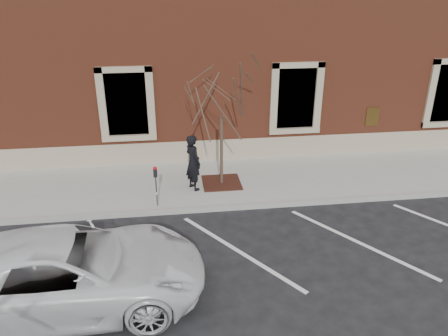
{
  "coord_description": "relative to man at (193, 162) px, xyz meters",
  "views": [
    {
      "loc": [
        -1.57,
        -11.41,
        6.45
      ],
      "look_at": [
        0.0,
        0.6,
        1.1
      ],
      "focal_mm": 35.0,
      "sensor_mm": 36.0,
      "label": 1
    }
  ],
  "objects": [
    {
      "name": "parking_meter",
      "position": [
        -1.16,
        -1.01,
        -0.04
      ],
      "size": [
        0.11,
        0.09,
        1.25
      ],
      "rotation": [
        0.0,
        0.0,
        -0.17
      ],
      "color": "#595B60",
      "rests_on": "sidewalk_near"
    },
    {
      "name": "sidewalk_near",
      "position": [
        0.9,
        0.5,
        -0.99
      ],
      "size": [
        40.0,
        3.5,
        0.15
      ],
      "primitive_type": "cube",
      "color": "#B2B0A7",
      "rests_on": "ground"
    },
    {
      "name": "tree_grate",
      "position": [
        0.94,
        0.28,
        -0.9
      ],
      "size": [
        1.25,
        1.25,
        0.03
      ],
      "primitive_type": "cube",
      "color": "#451D16",
      "rests_on": "sidewalk_near"
    },
    {
      "name": "man",
      "position": [
        0.0,
        0.0,
        0.0
      ],
      "size": [
        0.7,
        0.79,
        1.82
      ],
      "primitive_type": "imported",
      "rotation": [
        0.0,
        0.0,
        2.07
      ],
      "color": "black",
      "rests_on": "sidewalk_near"
    },
    {
      "name": "parking_stripes",
      "position": [
        0.9,
        -3.45,
        -1.06
      ],
      "size": [
        28.0,
        4.4,
        0.01
      ],
      "primitive_type": null,
      "color": "silver",
      "rests_on": "ground"
    },
    {
      "name": "building_civic",
      "position": [
        0.9,
        6.5,
        2.93
      ],
      "size": [
        40.0,
        8.62,
        8.0
      ],
      "color": "brown",
      "rests_on": "ground"
    },
    {
      "name": "ground",
      "position": [
        0.9,
        -1.25,
        -1.06
      ],
      "size": [
        120.0,
        120.0,
        0.0
      ],
      "primitive_type": "plane",
      "color": "#28282B",
      "rests_on": "ground"
    },
    {
      "name": "curb_near",
      "position": [
        0.9,
        -1.3,
        -0.99
      ],
      "size": [
        40.0,
        0.12,
        0.15
      ],
      "primitive_type": "cube",
      "color": "#9E9E99",
      "rests_on": "ground"
    },
    {
      "name": "white_truck",
      "position": [
        -2.98,
        -4.86,
        -0.25
      ],
      "size": [
        5.94,
        2.94,
        1.62
      ],
      "primitive_type": "imported",
      "rotation": [
        0.0,
        0.0,
        1.62
      ],
      "color": "white",
      "rests_on": "ground"
    },
    {
      "name": "sapling",
      "position": [
        0.94,
        0.28,
        2.01
      ],
      "size": [
        2.51,
        2.51,
        4.18
      ],
      "color": "#4E3B2F",
      "rests_on": "sidewalk_near"
    }
  ]
}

